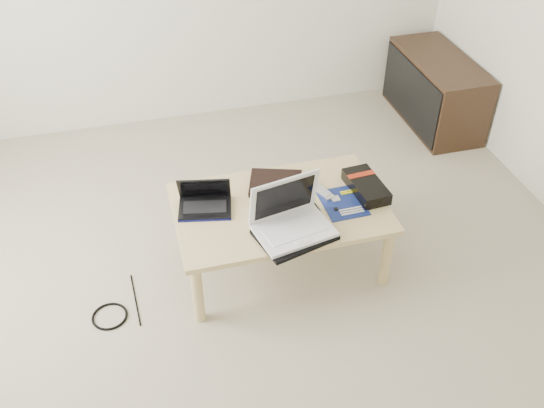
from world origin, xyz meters
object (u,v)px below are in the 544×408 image
object	(u,v)px
white_laptop	(291,219)
gpu_box	(366,186)
coffee_table	(280,213)
netbook	(205,202)
media_cabinet	(435,90)

from	to	relation	value
white_laptop	gpu_box	world-z (taller)	white_laptop
coffee_table	netbook	xyz separation A→B (m)	(-0.38, 0.09, 0.09)
netbook	white_laptop	bearing A→B (deg)	-37.40
coffee_table	media_cabinet	size ratio (longest dim) A/B	1.22
coffee_table	netbook	world-z (taller)	netbook
media_cabinet	gpu_box	xyz separation A→B (m)	(-1.03, -1.18, 0.18)
coffee_table	white_laptop	bearing A→B (deg)	-90.15
netbook	gpu_box	bearing A→B (deg)	-5.71
netbook	coffee_table	bearing A→B (deg)	-13.17
media_cabinet	gpu_box	distance (m)	1.58
coffee_table	media_cabinet	world-z (taller)	media_cabinet
coffee_table	white_laptop	distance (m)	0.24
white_laptop	coffee_table	bearing A→B (deg)	89.85
white_laptop	media_cabinet	bearing A→B (deg)	42.42
media_cabinet	gpu_box	bearing A→B (deg)	-131.19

